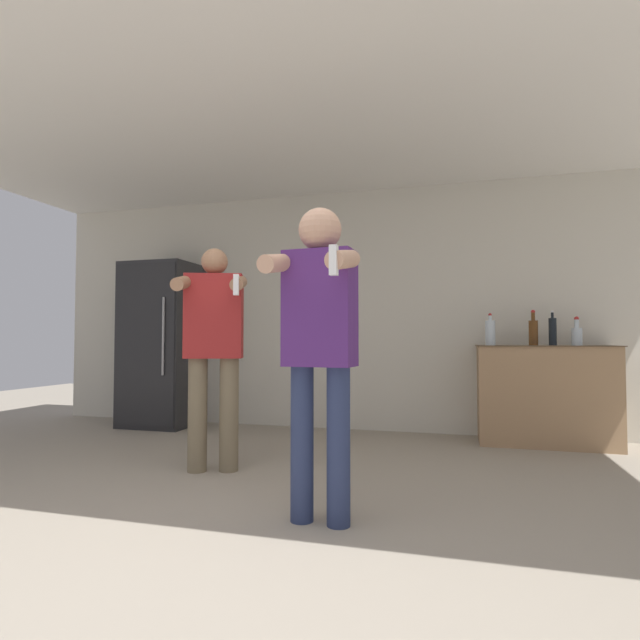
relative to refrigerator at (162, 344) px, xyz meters
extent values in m
plane|color=gray|center=(2.02, -2.88, -0.90)|extent=(14.00, 14.00, 0.00)
cube|color=beige|center=(2.02, 0.37, 0.38)|extent=(7.00, 0.06, 2.55)
cube|color=silver|center=(2.02, -1.27, 1.68)|extent=(7.00, 3.73, 0.05)
cube|color=#262628|center=(0.00, 0.01, 0.00)|extent=(0.75, 0.66, 1.80)
cube|color=black|center=(0.00, -0.33, 0.00)|extent=(0.72, 0.01, 1.72)
cylinder|color=#99999E|center=(0.24, -0.35, 0.09)|extent=(0.02, 0.02, 0.81)
cube|color=#997551|center=(3.94, 0.07, -0.45)|extent=(1.16, 0.54, 0.89)
cube|color=brown|center=(3.94, 0.07, 0.00)|extent=(1.19, 0.57, 0.01)
cylinder|color=black|center=(4.00, 0.01, 0.12)|extent=(0.07, 0.07, 0.25)
cylinder|color=black|center=(4.00, 0.01, 0.27)|extent=(0.02, 0.02, 0.06)
sphere|color=silver|center=(4.00, 0.01, 0.30)|extent=(0.03, 0.03, 0.03)
cylinder|color=silver|center=(3.47, 0.01, 0.11)|extent=(0.09, 0.09, 0.23)
cylinder|color=silver|center=(3.47, 0.01, 0.26)|extent=(0.03, 0.03, 0.05)
sphere|color=maroon|center=(3.47, 0.01, 0.28)|extent=(0.03, 0.03, 0.03)
cylinder|color=silver|center=(4.20, 0.01, 0.08)|extent=(0.09, 0.09, 0.15)
cylinder|color=silver|center=(4.20, 0.01, 0.20)|extent=(0.04, 0.04, 0.08)
sphere|color=maroon|center=(4.20, 0.01, 0.24)|extent=(0.04, 0.04, 0.04)
cylinder|color=#563314|center=(3.84, 0.01, 0.11)|extent=(0.08, 0.08, 0.23)
cylinder|color=#563314|center=(3.84, 0.01, 0.27)|extent=(0.03, 0.03, 0.08)
sphere|color=maroon|center=(3.84, 0.01, 0.31)|extent=(0.04, 0.04, 0.04)
cylinder|color=navy|center=(2.38, -2.35, -0.49)|extent=(0.12, 0.12, 0.81)
cylinder|color=navy|center=(2.58, -2.37, -0.49)|extent=(0.12, 0.12, 0.81)
cube|color=#4C236B|center=(2.48, -2.36, 0.22)|extent=(0.38, 0.22, 0.61)
sphere|color=tan|center=(2.48, -2.36, 0.63)|extent=(0.23, 0.23, 0.23)
cylinder|color=tan|center=(2.30, -2.50, 0.44)|extent=(0.11, 0.33, 0.14)
cylinder|color=tan|center=(2.65, -2.52, 0.44)|extent=(0.11, 0.33, 0.14)
cube|color=white|center=(2.64, -2.67, 0.42)|extent=(0.04, 0.04, 0.14)
cylinder|color=#75664C|center=(1.36, -1.62, -0.49)|extent=(0.14, 0.14, 0.81)
cylinder|color=#75664C|center=(1.57, -1.54, -0.49)|extent=(0.14, 0.14, 0.81)
cube|color=maroon|center=(1.46, -1.58, 0.22)|extent=(0.45, 0.32, 0.61)
sphere|color=#9E7051|center=(1.46, -1.58, 0.62)|extent=(0.19, 0.19, 0.19)
cylinder|color=#9E7051|center=(1.33, -1.81, 0.45)|extent=(0.20, 0.37, 0.15)
cylinder|color=#9E7051|center=(1.70, -1.68, 0.45)|extent=(0.20, 0.37, 0.15)
cube|color=white|center=(1.76, -1.85, 0.42)|extent=(0.05, 0.05, 0.14)
camera|label=1|loc=(3.19, -4.88, 0.05)|focal=28.00mm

